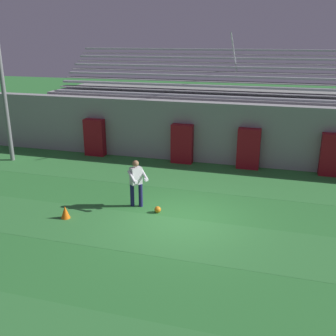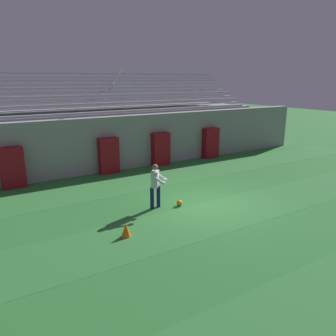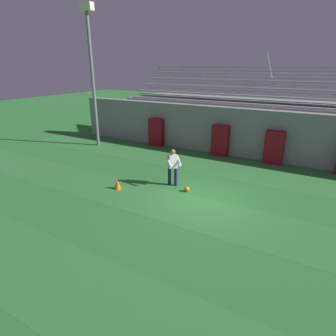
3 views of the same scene
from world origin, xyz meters
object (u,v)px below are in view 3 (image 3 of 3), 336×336
object	(u,v)px
soccer_ball	(187,189)
traffic_cone	(117,184)
padding_pillar_gate_right	(274,148)
goalkeeper	(173,165)
floodlight_pole	(91,61)
padding_pillar_gate_left	(220,141)
padding_pillar_far_left	(156,132)

from	to	relation	value
soccer_ball	traffic_cone	bearing A→B (deg)	-155.93
padding_pillar_gate_right	goalkeeper	size ratio (longest dim) A/B	1.09
floodlight_pole	traffic_cone	world-z (taller)	floodlight_pole
padding_pillar_gate_left	floodlight_pole	distance (m)	9.24
padding_pillar_gate_right	padding_pillar_gate_left	bearing A→B (deg)	180.00
padding_pillar_gate_left	padding_pillar_gate_right	xyz separation A→B (m)	(3.03, 0.00, 0.00)
padding_pillar_far_left	soccer_ball	distance (m)	7.54
padding_pillar_far_left	floodlight_pole	world-z (taller)	floodlight_pole
padding_pillar_gate_left	padding_pillar_far_left	bearing A→B (deg)	180.00
padding_pillar_gate_left	padding_pillar_far_left	distance (m)	4.43
goalkeeper	traffic_cone	bearing A→B (deg)	-141.19
padding_pillar_gate_right	goalkeeper	xyz separation A→B (m)	(-3.33, -5.29, 0.05)
padding_pillar_gate_right	floodlight_pole	xyz separation A→B (m)	(-10.94, -1.85, 4.41)
traffic_cone	padding_pillar_gate_right	bearing A→B (deg)	52.51
padding_pillar_gate_right	soccer_ball	xyz separation A→B (m)	(-2.47, -5.59, -0.80)
padding_pillar_far_left	traffic_cone	size ratio (longest dim) A/B	4.32
goalkeeper	traffic_cone	size ratio (longest dim) A/B	3.98
traffic_cone	soccer_ball	bearing A→B (deg)	24.07
soccer_ball	traffic_cone	world-z (taller)	traffic_cone
padding_pillar_far_left	soccer_ball	size ratio (longest dim) A/B	8.24
padding_pillar_gate_left	traffic_cone	distance (m)	7.20
padding_pillar_gate_right	traffic_cone	size ratio (longest dim) A/B	4.32
padding_pillar_gate_left	traffic_cone	world-z (taller)	padding_pillar_gate_left
goalkeeper	soccer_ball	bearing A→B (deg)	-19.37
padding_pillar_gate_right	padding_pillar_far_left	size ratio (longest dim) A/B	1.00
goalkeeper	traffic_cone	world-z (taller)	goalkeeper
padding_pillar_gate_right	floodlight_pole	world-z (taller)	floodlight_pole
padding_pillar_gate_left	soccer_ball	world-z (taller)	padding_pillar_gate_left
padding_pillar_far_left	goalkeeper	world-z (taller)	padding_pillar_far_left
padding_pillar_far_left	floodlight_pole	xyz separation A→B (m)	(-3.47, -1.85, 4.41)
padding_pillar_gate_right	goalkeeper	bearing A→B (deg)	-122.17
padding_pillar_far_left	soccer_ball	world-z (taller)	padding_pillar_far_left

